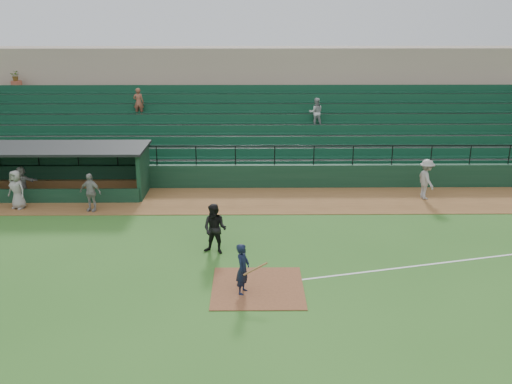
{
  "coord_description": "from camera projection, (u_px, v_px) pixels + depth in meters",
  "views": [
    {
      "loc": [
        -0.22,
        -17.7,
        8.64
      ],
      "look_at": [
        0.0,
        5.0,
        1.4
      ],
      "focal_mm": 39.61,
      "sensor_mm": 36.0,
      "label": 1
    }
  ],
  "objects": [
    {
      "name": "stadium_structure",
      "position": [
        254.0,
        121.0,
        34.46
      ],
      "size": [
        38.0,
        13.08,
        6.4
      ],
      "color": "#10301E",
      "rests_on": "ground"
    },
    {
      "name": "dugout_player_a",
      "position": [
        90.0,
        192.0,
        25.41
      ],
      "size": [
        1.1,
        0.68,
        1.76
      ],
      "primitive_type": "imported",
      "rotation": [
        0.0,
        0.0,
        -0.26
      ],
      "color": "gray",
      "rests_on": "warning_track"
    },
    {
      "name": "dugout",
      "position": [
        60.0,
        166.0,
        28.1
      ],
      "size": [
        8.9,
        3.2,
        2.42
      ],
      "color": "#10301E",
      "rests_on": "ground"
    },
    {
      "name": "warning_track",
      "position": [
        255.0,
        200.0,
        27.1
      ],
      "size": [
        40.0,
        4.0,
        0.03
      ],
      "primitive_type": "cube",
      "color": "brown",
      "rests_on": "ground"
    },
    {
      "name": "foul_line",
      "position": [
        475.0,
        259.0,
        20.7
      ],
      "size": [
        17.49,
        4.44,
        0.01
      ],
      "primitive_type": "cube",
      "rotation": [
        0.0,
        0.0,
        0.24
      ],
      "color": "white",
      "rests_on": "ground"
    },
    {
      "name": "runner",
      "position": [
        426.0,
        179.0,
        27.06
      ],
      "size": [
        0.92,
        1.36,
        1.94
      ],
      "primitive_type": "imported",
      "rotation": [
        0.0,
        0.0,
        1.74
      ],
      "color": "gray",
      "rests_on": "warning_track"
    },
    {
      "name": "home_plate_dirt",
      "position": [
        258.0,
        288.0,
        18.53
      ],
      "size": [
        3.0,
        3.0,
        0.03
      ],
      "primitive_type": "cube",
      "color": "brown",
      "rests_on": "ground"
    },
    {
      "name": "ground",
      "position": [
        257.0,
        274.0,
        19.48
      ],
      "size": [
        90.0,
        90.0,
        0.0
      ],
      "primitive_type": "plane",
      "color": "#2B5C1D",
      "rests_on": "ground"
    },
    {
      "name": "dugout_player_c",
      "position": [
        22.0,
        182.0,
        27.29
      ],
      "size": [
        1.47,
        0.55,
        1.56
      ],
      "primitive_type": "imported",
      "rotation": [
        0.0,
        0.0,
        3.08
      ],
      "color": "gray",
      "rests_on": "warning_track"
    },
    {
      "name": "dugout_player_b",
      "position": [
        17.0,
        190.0,
        25.73
      ],
      "size": [
        1.03,
        0.86,
        1.8
      ],
      "primitive_type": "imported",
      "rotation": [
        0.0,
        0.0,
        -0.39
      ],
      "color": "gray",
      "rests_on": "warning_track"
    },
    {
      "name": "batter_at_plate",
      "position": [
        243.0,
        269.0,
        17.94
      ],
      "size": [
        1.09,
        0.73,
        1.7
      ],
      "color": "black",
      "rests_on": "ground"
    },
    {
      "name": "umpire",
      "position": [
        215.0,
        229.0,
        20.95
      ],
      "size": [
        1.11,
        0.98,
        1.92
      ],
      "primitive_type": "imported",
      "rotation": [
        0.0,
        0.0,
        -0.32
      ],
      "color": "black",
      "rests_on": "ground"
    }
  ]
}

